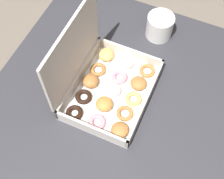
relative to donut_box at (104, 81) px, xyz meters
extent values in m
plane|color=#6B6054|center=(-0.06, -0.10, -0.80)|extent=(8.00, 8.00, 0.00)
cube|color=#2D2D33|center=(-0.06, -0.10, -0.07)|extent=(0.93, 0.89, 0.03)
cylinder|color=#2D2D33|center=(0.36, 0.30, -0.44)|extent=(0.06, 0.06, 0.72)
cube|color=white|center=(0.00, -0.03, -0.05)|extent=(0.31, 0.23, 0.01)
cube|color=beige|center=(0.00, -0.14, -0.02)|extent=(0.31, 0.01, 0.04)
cube|color=beige|center=(0.00, 0.08, -0.02)|extent=(0.31, 0.01, 0.04)
cube|color=beige|center=(-0.15, -0.03, -0.02)|extent=(0.01, 0.23, 0.04)
cube|color=beige|center=(0.15, -0.03, -0.02)|extent=(0.01, 0.23, 0.04)
cube|color=beige|center=(0.00, 0.09, 0.11)|extent=(0.31, 0.01, 0.22)
ellipsoid|color=#9E6633|center=(-0.12, -0.11, -0.03)|extent=(0.05, 0.05, 0.03)
torus|color=#9E6633|center=(-0.06, -0.10, -0.04)|extent=(0.05, 0.05, 0.01)
torus|color=tan|center=(0.00, -0.10, -0.04)|extent=(0.05, 0.05, 0.02)
ellipsoid|color=#9E6633|center=(0.05, -0.10, -0.03)|extent=(0.05, 0.05, 0.03)
torus|color=#9E6633|center=(0.11, -0.11, -0.04)|extent=(0.05, 0.05, 0.01)
torus|color=pink|center=(-0.12, -0.03, -0.04)|extent=(0.05, 0.05, 0.01)
ellipsoid|color=#B77A38|center=(-0.06, -0.03, -0.03)|extent=(0.05, 0.05, 0.03)
ellipsoid|color=white|center=(0.00, -0.03, -0.03)|extent=(0.05, 0.05, 0.02)
torus|color=pink|center=(0.05, -0.03, -0.04)|extent=(0.05, 0.05, 0.01)
ellipsoid|color=white|center=(0.11, -0.03, -0.03)|extent=(0.05, 0.05, 0.03)
torus|color=black|center=(-0.12, 0.04, -0.04)|extent=(0.05, 0.05, 0.02)
torus|color=black|center=(-0.06, 0.04, -0.04)|extent=(0.05, 0.05, 0.01)
ellipsoid|color=#9E6633|center=(0.00, 0.05, -0.03)|extent=(0.05, 0.05, 0.03)
torus|color=#9E6633|center=(0.05, 0.05, -0.04)|extent=(0.05, 0.05, 0.01)
ellipsoid|color=tan|center=(0.11, 0.04, -0.03)|extent=(0.05, 0.05, 0.03)
cylinder|color=white|center=(0.29, -0.08, -0.01)|extent=(0.09, 0.09, 0.09)
cylinder|color=black|center=(0.29, -0.08, 0.03)|extent=(0.08, 0.08, 0.01)
camera|label=1|loc=(-0.45, -0.23, 0.82)|focal=50.00mm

